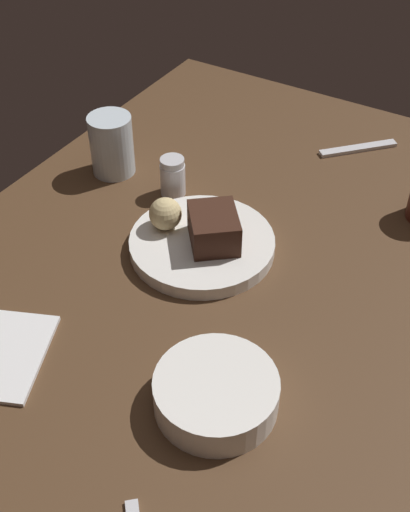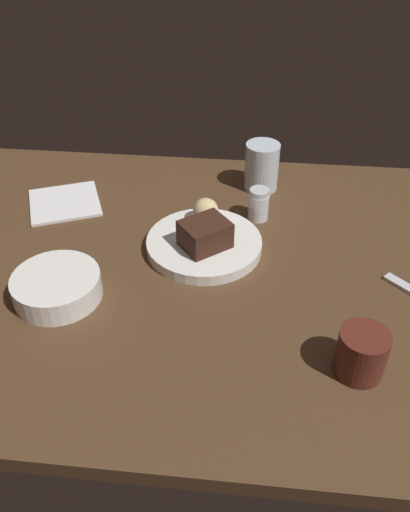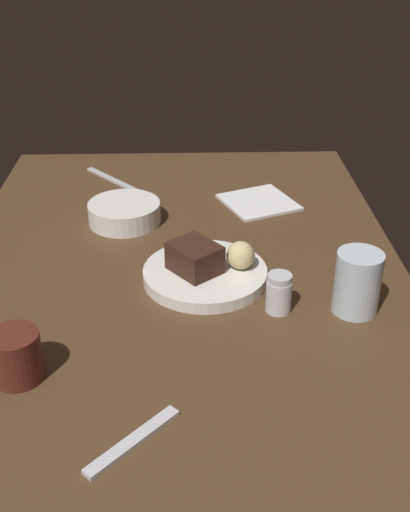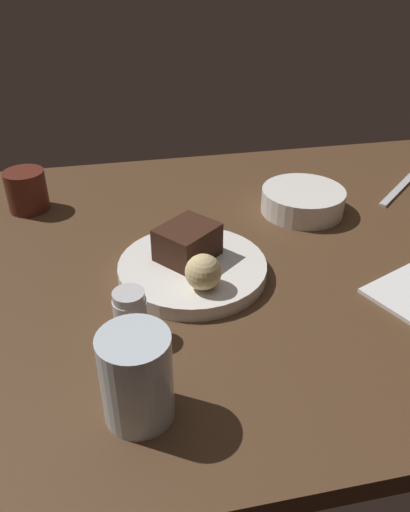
{
  "view_description": "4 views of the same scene",
  "coord_description": "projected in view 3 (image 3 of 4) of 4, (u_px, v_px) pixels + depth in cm",
  "views": [
    {
      "loc": [
        -60.73,
        -34.79,
        69.38
      ],
      "look_at": [
        1.23,
        2.34,
        5.19
      ],
      "focal_mm": 46.16,
      "sensor_mm": 36.0,
      "label": 1
    },
    {
      "loc": [
        13.04,
        -75.45,
        64.15
      ],
      "look_at": [
        5.34,
        -2.35,
        6.78
      ],
      "focal_mm": 36.65,
      "sensor_mm": 36.0,
      "label": 2
    },
    {
      "loc": [
        102.32,
        1.77,
        63.53
      ],
      "look_at": [
        5.09,
        4.74,
        8.24
      ],
      "focal_mm": 44.98,
      "sensor_mm": 36.0,
      "label": 3
    },
    {
      "loc": [
        15.4,
        66.97,
        46.91
      ],
      "look_at": [
        2.68,
        5.68,
        6.73
      ],
      "focal_mm": 35.69,
      "sensor_mm": 36.0,
      "label": 4
    }
  ],
  "objects": [
    {
      "name": "chocolate_cake_slice",
      "position": [
        195.0,
        258.0,
        1.12
      ],
      "size": [
        10.94,
        10.72,
        5.16
      ],
      "primitive_type": "cube",
      "rotation": [
        0.0,
        0.0,
        0.68
      ],
      "color": "#381E14",
      "rests_on": "dessert_plate"
    },
    {
      "name": "dessert_spoon",
      "position": [
        133.0,
        441.0,
        0.81
      ],
      "size": [
        12.07,
        11.69,
        0.7
      ],
      "primitive_type": "cube",
      "rotation": [
        0.0,
        0.0,
        2.38
      ],
      "color": "silver",
      "rests_on": "dining_table"
    },
    {
      "name": "side_bowl",
      "position": [
        124.0,
        213.0,
        1.34
      ],
      "size": [
        15.09,
        15.09,
        4.37
      ],
      "primitive_type": "cylinder",
      "color": "white",
      "rests_on": "dining_table"
    },
    {
      "name": "dining_table",
      "position": [
        179.0,
        274.0,
        1.2
      ],
      "size": [
        120.0,
        84.0,
        3.0
      ],
      "primitive_type": "cube",
      "color": "#4C331E",
      "rests_on": "ground"
    },
    {
      "name": "water_glass",
      "position": [
        357.0,
        282.0,
        1.04
      ],
      "size": [
        7.56,
        7.56,
        10.67
      ],
      "primitive_type": "cylinder",
      "color": "silver",
      "rests_on": "dining_table"
    },
    {
      "name": "bread_roll",
      "position": [
        241.0,
        255.0,
        1.13
      ],
      "size": [
        5.06,
        5.06,
        5.06
      ],
      "primitive_type": "sphere",
      "color": "#DBC184",
      "rests_on": "dessert_plate"
    },
    {
      "name": "folded_napkin",
      "position": [
        259.0,
        202.0,
        1.43
      ],
      "size": [
        19.06,
        18.98,
        0.6
      ],
      "primitive_type": "cube",
      "rotation": [
        0.0,
        0.0,
        0.4
      ],
      "color": "white",
      "rests_on": "dining_table"
    },
    {
      "name": "dessert_plate",
      "position": [
        205.0,
        274.0,
        1.15
      ],
      "size": [
        22.22,
        22.22,
        2.16
      ],
      "primitive_type": "cylinder",
      "color": "white",
      "rests_on": "dining_table"
    },
    {
      "name": "salt_shaker",
      "position": [
        279.0,
        293.0,
        1.05
      ],
      "size": [
        4.25,
        4.25,
        6.84
      ],
      "color": "silver",
      "rests_on": "dining_table"
    },
    {
      "name": "coffee_cup",
      "position": [
        16.0,
        356.0,
        0.9
      ],
      "size": [
        7.32,
        7.32,
        7.49
      ],
      "primitive_type": "cylinder",
      "color": "#562319",
      "rests_on": "dining_table"
    },
    {
      "name": "butter_knife",
      "position": [
        112.0,
        179.0,
        1.55
      ],
      "size": [
        15.13,
        13.67,
        0.5
      ],
      "primitive_type": "cube",
      "rotation": [
        0.0,
        0.0,
        3.87
      ],
      "color": "silver",
      "rests_on": "dining_table"
    }
  ]
}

